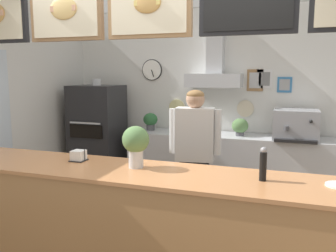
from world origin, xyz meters
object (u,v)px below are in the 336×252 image
potted_sage (240,126)px  basil_vase (136,144)px  pepper_grinder (263,164)px  espresso_machine (296,125)px  potted_oregano (150,120)px  napkin_holder (79,156)px  shop_worker (195,156)px  potted_thyme (181,123)px  pizza_oven (98,136)px

potted_sage → basil_vase: bearing=-102.9°
basil_vase → pepper_grinder: basil_vase is taller
espresso_machine → potted_oregano: size_ratio=2.15×
napkin_holder → pepper_grinder: (1.62, -0.07, 0.08)m
shop_worker → potted_oregano: bearing=-59.1°
pepper_grinder → napkin_holder: bearing=177.4°
potted_oregano → potted_thyme: bearing=-6.0°
pizza_oven → pepper_grinder: (2.70, -2.27, 0.33)m
shop_worker → potted_sage: 1.34m
pizza_oven → shop_worker: bearing=-30.8°
pizza_oven → espresso_machine: bearing=2.9°
potted_thyme → pepper_grinder: 2.78m
potted_thyme → espresso_machine: bearing=0.0°
espresso_machine → potted_sage: 0.75m
potted_thyme → potted_oregano: size_ratio=0.97×
potted_oregano → basil_vase: (0.84, -2.44, 0.15)m
potted_oregano → pepper_grinder: 3.10m
potted_oregano → pizza_oven: bearing=-166.0°
espresso_machine → potted_oregano: (-2.13, 0.05, -0.04)m
shop_worker → basil_vase: 1.18m
potted_oregano → basil_vase: bearing=-70.9°
pizza_oven → napkin_holder: bearing=-63.8°
potted_oregano → pepper_grinder: pepper_grinder is taller
napkin_holder → potted_oregano: bearing=96.1°
espresso_machine → basil_vase: basil_vase is taller
basil_vase → shop_worker: bearing=78.8°
basil_vase → potted_oregano: bearing=109.1°
pizza_oven → shop_worker: (1.88, -1.12, 0.07)m
shop_worker → potted_oregano: shop_worker is taller
potted_thyme → napkin_holder: size_ratio=1.89×
potted_sage → pepper_grinder: bearing=-78.6°
potted_sage → potted_oregano: (-1.39, 0.04, 0.02)m
espresso_machine → pepper_grinder: size_ratio=2.30×
pizza_oven → pepper_grinder: bearing=-40.1°
potted_oregano → basil_vase: 2.58m
potted_thyme → basil_vase: 2.41m
pizza_oven → potted_oregano: pizza_oven is taller
potted_sage → napkin_holder: bearing=-115.7°
pizza_oven → potted_oregano: size_ratio=6.29×
potted_sage → espresso_machine: bearing=-0.7°
espresso_machine → napkin_holder: (-1.88, -2.34, -0.05)m
basil_vase → napkin_holder: bearing=176.1°
espresso_machine → basil_vase: (-1.29, -2.38, 0.11)m
pizza_oven → potted_thyme: size_ratio=6.50×
espresso_machine → basil_vase: size_ratio=1.65×
shop_worker → napkin_holder: size_ratio=11.66×
pizza_oven → shop_worker: pizza_oven is taller
potted_thyme → napkin_holder: bearing=-96.2°
shop_worker → potted_thyme: (-0.55, 1.27, 0.18)m
pepper_grinder → potted_thyme: bearing=119.4°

